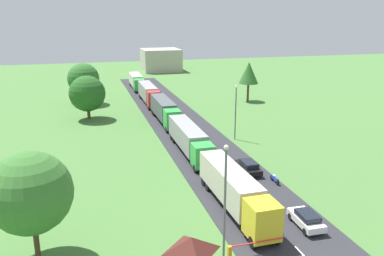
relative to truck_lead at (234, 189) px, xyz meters
The scene contains 18 objects.
road 12.99m from the truck_lead, 79.23° to the left, with size 10.00×140.00×0.06m, color #2B2B30.
lane_marking_centre 8.88m from the truck_lead, 73.88° to the left, with size 0.16×118.51×0.01m.
truck_lead is the anchor object (origin of this frame).
truck_second 16.51m from the truck_lead, 89.66° to the left, with size 2.58×14.60×3.57m.
truck_third 32.91m from the truck_lead, 89.63° to the left, with size 2.53×14.08×3.76m.
truck_fourth 48.87m from the truck_lead, 89.86° to the left, with size 2.58×14.23×3.72m.
truck_fifth 66.38m from the truck_lead, 90.03° to the left, with size 2.67×12.59×3.44m.
car_lead 6.93m from the truck_lead, 43.82° to the right, with size 1.89×3.96×1.38m.
car_second 9.45m from the truck_lead, 58.03° to the left, with size 1.85×4.33×1.47m.
motorcycle_courier 8.17m from the truck_lead, 34.21° to the left, with size 0.28×1.94×0.91m.
barrier_gate 7.69m from the truck_lead, 108.60° to the right, with size 4.64×0.28×1.05m.
lamppost_lead 8.83m from the truck_lead, 117.08° to the right, with size 0.36×0.36×9.29m.
lamppost_second 22.26m from the truck_lead, 67.99° to the left, with size 0.36×0.36×8.15m.
tree_oak 17.88m from the truck_lead, 169.55° to the right, with size 6.16×6.16×8.56m.
tree_birch 53.43m from the truck_lead, 103.98° to the left, with size 6.49×6.49×8.54m.
tree_maple 40.77m from the truck_lead, 107.81° to the left, with size 6.35×6.35×7.82m.
tree_pine 49.92m from the truck_lead, 64.91° to the left, with size 4.15×4.15×8.45m.
distant_building 98.00m from the truck_lead, 82.70° to the left, with size 12.17×11.58×7.24m, color #B2A899.
Camera 1 is at (-15.36, -19.29, 17.87)m, focal length 36.37 mm.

